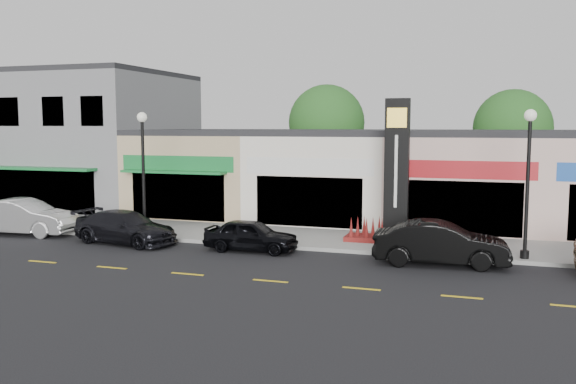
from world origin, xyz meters
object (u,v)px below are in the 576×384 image
Objects in this scene: lamp_west_near at (143,161)px; lamp_east_near at (528,169)px; car_black_sedan at (251,235)px; pylon_sign at (396,192)px; car_white_van at (23,217)px; car_dark_sedan at (126,227)px; car_black_conv at (441,243)px.

lamp_west_near and lamp_east_near have the same top height.
lamp_east_near is at bearing -83.51° from car_black_sedan.
lamp_west_near is at bearing 77.03° from car_black_sedan.
pylon_sign is 17.06m from car_white_van.
lamp_east_near is 16.37m from car_dark_sedan.
car_black_conv is at bearing -6.11° from lamp_west_near.
car_dark_sedan is (-0.07, -1.43, -2.78)m from lamp_west_near.
car_dark_sedan is (5.69, -0.34, -0.13)m from car_white_van.
lamp_west_near is 11.19m from pylon_sign.
lamp_east_near is at bearing -75.20° from car_dark_sedan.
pylon_sign is at bearing -61.56° from car_black_sedan.
car_black_conv is (2.07, -3.10, -1.48)m from pylon_sign.
car_black_sedan is at bearing -78.57° from car_dark_sedan.
car_dark_sedan is at bearing -92.80° from lamp_west_near.
lamp_east_near is at bearing 0.00° from lamp_west_near.
lamp_west_near is 13.42m from car_black_conv.
car_black_sedan is at bearing -151.13° from pylon_sign.
lamp_west_near is at bearing -85.36° from car_white_van.
pylon_sign is at bearing 161.25° from lamp_east_near.
lamp_west_near reaches higher than car_black_conv.
lamp_west_near is at bearing 6.93° from car_dark_sedan.
lamp_east_near is at bearing -18.75° from pylon_sign.
car_white_van is 18.84m from car_black_conv.
car_dark_sedan reaches higher than car_black_sedan.
car_dark_sedan is 13.14m from car_black_conv.
pylon_sign reaches higher than lamp_west_near.
lamp_east_near is 4.21m from car_black_conv.
car_black_conv is at bearing -91.54° from car_black_sedan.
lamp_east_near reaches higher than car_white_van.
car_dark_sedan is at bearing -174.93° from lamp_east_near.
pylon_sign is 1.25× the size of car_black_conv.
pylon_sign reaches higher than car_black_sedan.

